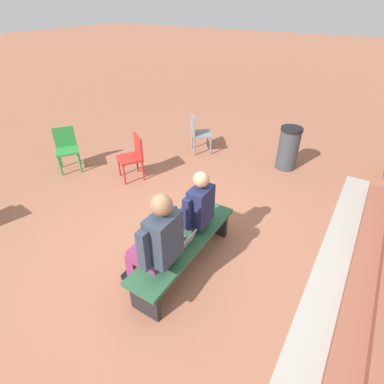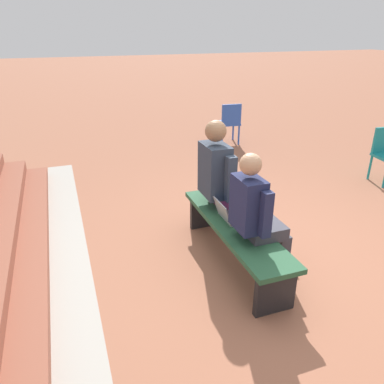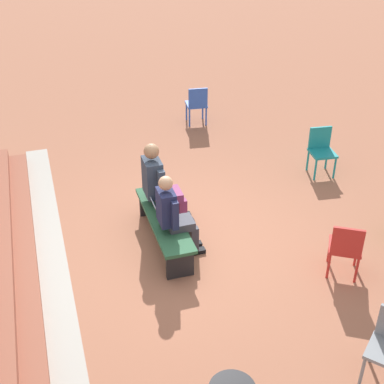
% 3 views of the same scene
% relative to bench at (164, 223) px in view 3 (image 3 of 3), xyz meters
% --- Properties ---
extents(ground_plane, '(60.00, 60.00, 0.00)m').
position_rel_bench_xyz_m(ground_plane, '(-0.07, -0.26, -0.35)').
color(ground_plane, '#9E6047').
extents(concrete_strip, '(7.32, 0.40, 0.01)m').
position_rel_bench_xyz_m(concrete_strip, '(-0.00, 1.62, -0.35)').
color(concrete_strip, '#A8A399').
rests_on(concrete_strip, ground).
extents(bench, '(1.80, 0.44, 0.45)m').
position_rel_bench_xyz_m(bench, '(0.00, 0.00, 0.00)').
color(bench, '#285638').
rests_on(bench, ground).
extents(person_student, '(0.51, 0.64, 1.28)m').
position_rel_bench_xyz_m(person_student, '(-0.30, -0.06, 0.34)').
color(person_student, '#383842').
rests_on(person_student, ground).
extents(person_adult, '(0.58, 0.73, 1.40)m').
position_rel_bench_xyz_m(person_adult, '(0.46, -0.07, 0.39)').
color(person_adult, '#7F2D5B').
rests_on(person_adult, ground).
extents(laptop, '(0.32, 0.29, 0.21)m').
position_rel_bench_xyz_m(laptop, '(0.10, 0.01, 0.15)').
color(laptop, '#9EA0A5').
rests_on(laptop, bench).
extents(plastic_chair_far_left, '(0.58, 0.58, 0.84)m').
position_rel_bench_xyz_m(plastic_chair_far_left, '(-1.42, -2.08, 0.13)').
color(plastic_chair_far_left, red).
rests_on(plastic_chair_far_left, ground).
extents(plastic_chair_foreground, '(0.47, 0.47, 0.84)m').
position_rel_bench_xyz_m(plastic_chair_foreground, '(3.92, -1.76, 0.13)').
color(plastic_chair_foreground, '#2D56B7').
rests_on(plastic_chair_foreground, ground).
extents(plastic_chair_near_bench_right, '(0.47, 0.47, 0.84)m').
position_rel_bench_xyz_m(plastic_chair_near_bench_right, '(1.23, -3.21, 0.13)').
color(plastic_chair_near_bench_right, teal).
rests_on(plastic_chair_near_bench_right, ground).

